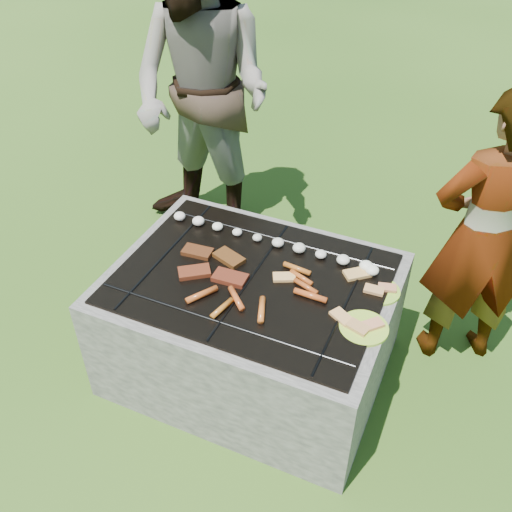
# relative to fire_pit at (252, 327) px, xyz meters

# --- Properties ---
(lawn) EXTENTS (60.00, 60.00, 0.00)m
(lawn) POSITION_rel_fire_pit_xyz_m (0.00, 0.00, -0.28)
(lawn) COLOR #224711
(lawn) RESTS_ON ground
(fire_pit) EXTENTS (1.30, 1.00, 0.62)m
(fire_pit) POSITION_rel_fire_pit_xyz_m (0.00, 0.00, 0.00)
(fire_pit) COLOR gray
(fire_pit) RESTS_ON ground
(mushrooms) EXTENTS (1.10, 0.08, 0.04)m
(mushrooms) POSITION_rel_fire_pit_xyz_m (0.05, 0.27, 0.35)
(mushrooms) COLOR white
(mushrooms) RESTS_ON fire_pit
(pork_slabs) EXTENTS (0.38, 0.30, 0.02)m
(pork_slabs) POSITION_rel_fire_pit_xyz_m (-0.19, -0.01, 0.34)
(pork_slabs) COLOR brown
(pork_slabs) RESTS_ON fire_pit
(sausages) EXTENTS (0.57, 0.47, 0.03)m
(sausages) POSITION_rel_fire_pit_xyz_m (0.10, -0.09, 0.34)
(sausages) COLOR #D85E23
(sausages) RESTS_ON fire_pit
(bread_on_grate) EXTENTS (0.44, 0.42, 0.02)m
(bread_on_grate) POSITION_rel_fire_pit_xyz_m (0.36, 0.09, 0.34)
(bread_on_grate) COLOR #E1BA73
(bread_on_grate) RESTS_ON fire_pit
(plate_far) EXTENTS (0.22, 0.22, 0.03)m
(plate_far) POSITION_rel_fire_pit_xyz_m (0.56, 0.15, 0.33)
(plate_far) COLOR yellow
(plate_far) RESTS_ON fire_pit
(plate_near) EXTENTS (0.22, 0.22, 0.03)m
(plate_near) POSITION_rel_fire_pit_xyz_m (0.56, -0.10, 0.33)
(plate_near) COLOR yellow
(plate_near) RESTS_ON fire_pit
(cook) EXTENTS (0.65, 0.57, 1.49)m
(cook) POSITION_rel_fire_pit_xyz_m (0.93, 0.56, 0.46)
(cook) COLOR gray
(cook) RESTS_ON ground
(bystander) EXTENTS (1.07, 0.90, 1.95)m
(bystander) POSITION_rel_fire_pit_xyz_m (-0.78, 1.00, 0.69)
(bystander) COLOR gray
(bystander) RESTS_ON ground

